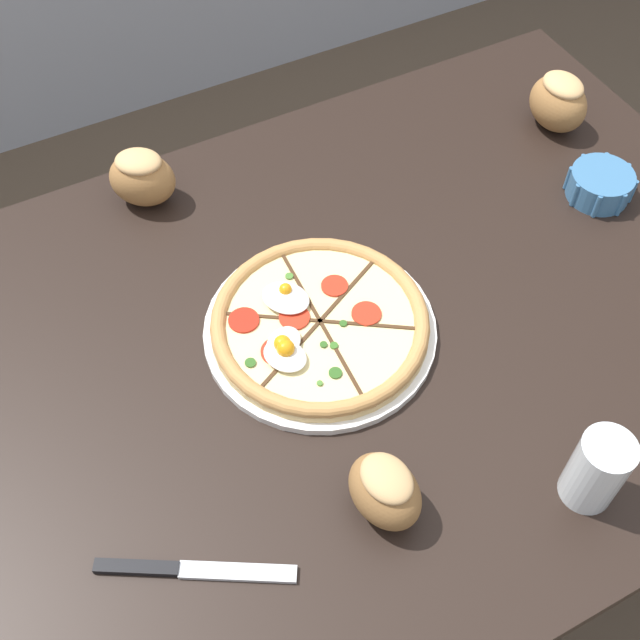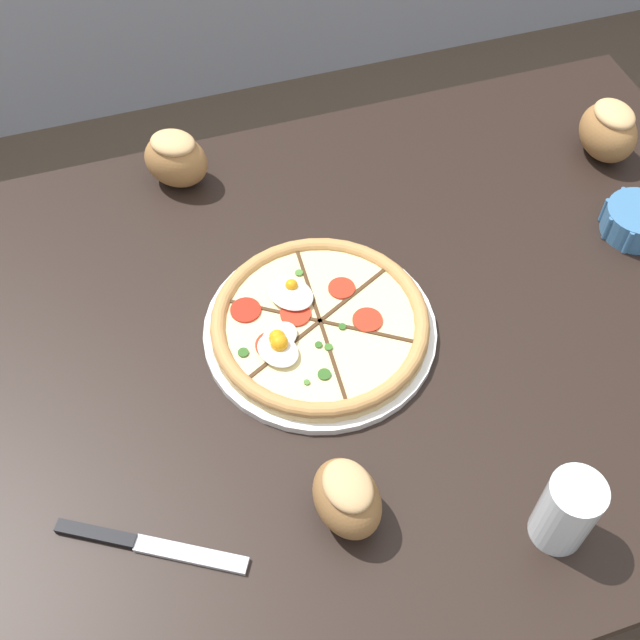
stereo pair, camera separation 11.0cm
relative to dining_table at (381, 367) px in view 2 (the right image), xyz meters
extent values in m
plane|color=brown|center=(0.00, 0.00, -0.65)|extent=(12.00, 12.00, 0.00)
cube|color=black|center=(0.00, 0.00, 0.09)|extent=(1.25, 0.93, 0.03)
cube|color=black|center=(-0.57, 0.42, -0.29)|extent=(0.06, 0.06, 0.73)
cube|color=black|center=(0.57, 0.42, -0.29)|extent=(0.06, 0.06, 0.73)
cylinder|color=white|center=(-0.09, 0.02, 0.11)|extent=(0.33, 0.33, 0.01)
cylinder|color=#DBB775|center=(-0.09, 0.02, 0.12)|extent=(0.30, 0.30, 0.01)
cylinder|color=beige|center=(-0.09, 0.02, 0.13)|extent=(0.27, 0.27, 0.00)
torus|color=tan|center=(-0.09, 0.02, 0.13)|extent=(0.30, 0.30, 0.02)
cube|color=#472D19|center=(-0.15, 0.06, 0.13)|extent=(0.12, 0.08, 0.00)
cube|color=#472D19|center=(-0.15, -0.01, 0.13)|extent=(0.12, 0.07, 0.00)
cube|color=#472D19|center=(-0.09, -0.05, 0.13)|extent=(0.01, 0.13, 0.00)
cube|color=#472D19|center=(-0.03, -0.02, 0.13)|extent=(0.12, 0.08, 0.00)
cube|color=#472D19|center=(-0.03, 0.05, 0.13)|extent=(0.12, 0.07, 0.00)
cube|color=#472D19|center=(-0.09, 0.09, 0.13)|extent=(0.01, 0.13, 0.00)
cylinder|color=red|center=(-0.17, 0.00, 0.13)|extent=(0.05, 0.05, 0.00)
cylinder|color=red|center=(-0.12, 0.04, 0.13)|extent=(0.04, 0.04, 0.00)
cylinder|color=red|center=(-0.03, 0.00, 0.13)|extent=(0.04, 0.04, 0.00)
cylinder|color=red|center=(-0.18, 0.07, 0.13)|extent=(0.04, 0.04, 0.00)
cylinder|color=red|center=(-0.04, 0.06, 0.13)|extent=(0.04, 0.04, 0.00)
ellipsoid|color=white|center=(-0.15, 0.01, 0.14)|extent=(0.07, 0.07, 0.01)
sphere|color=orange|center=(-0.16, 0.00, 0.14)|extent=(0.02, 0.02, 0.02)
ellipsoid|color=white|center=(-0.16, -0.01, 0.14)|extent=(0.07, 0.08, 0.01)
sphere|color=orange|center=(-0.16, -0.01, 0.14)|extent=(0.02, 0.02, 0.02)
ellipsoid|color=white|center=(-0.12, 0.07, 0.14)|extent=(0.08, 0.09, 0.01)
sphere|color=orange|center=(-0.11, 0.08, 0.14)|extent=(0.02, 0.02, 0.02)
cylinder|color=#477A2D|center=(-0.09, 0.11, 0.13)|extent=(0.01, 0.01, 0.00)
cylinder|color=#477A2D|center=(-0.14, -0.07, 0.13)|extent=(0.01, 0.01, 0.00)
cylinder|color=#2D5B1E|center=(-0.11, -0.07, 0.13)|extent=(0.02, 0.02, 0.00)
cylinder|color=#386B23|center=(-0.09, -0.03, 0.13)|extent=(0.01, 0.01, 0.00)
cylinder|color=#477A2D|center=(-0.11, 0.03, 0.13)|extent=(0.02, 0.02, 0.00)
cylinder|color=#2D5B1E|center=(-0.21, 0.00, 0.13)|extent=(0.01, 0.01, 0.00)
cylinder|color=#477A2D|center=(-0.16, 0.01, 0.13)|extent=(0.02, 0.02, 0.00)
cylinder|color=#2D5B1E|center=(-0.07, 0.00, 0.13)|extent=(0.01, 0.01, 0.00)
cylinder|color=#2D5B1E|center=(-0.11, -0.02, 0.13)|extent=(0.01, 0.01, 0.00)
cylinder|color=teal|center=(0.43, 0.06, 0.12)|extent=(0.10, 0.10, 0.05)
cylinder|color=gold|center=(0.43, 0.06, 0.13)|extent=(0.08, 0.08, 0.02)
cylinder|color=teal|center=(0.43, 0.11, 0.12)|extent=(0.01, 0.01, 0.04)
cylinder|color=teal|center=(0.39, 0.09, 0.12)|extent=(0.01, 0.01, 0.04)
cylinder|color=teal|center=(0.38, 0.06, 0.12)|extent=(0.01, 0.01, 0.04)
cylinder|color=teal|center=(0.39, 0.02, 0.12)|extent=(0.01, 0.01, 0.04)
ellipsoid|color=olive|center=(-0.14, -0.25, 0.14)|extent=(0.09, 0.11, 0.09)
ellipsoid|color=tan|center=(-0.14, -0.25, 0.18)|extent=(0.07, 0.08, 0.03)
ellipsoid|color=#A3703D|center=(0.47, 0.23, 0.15)|extent=(0.09, 0.11, 0.09)
ellipsoid|color=tan|center=(0.47, 0.23, 0.19)|extent=(0.06, 0.08, 0.03)
ellipsoid|color=#A3703D|center=(-0.22, 0.38, 0.15)|extent=(0.13, 0.13, 0.09)
ellipsoid|color=tan|center=(-0.22, 0.38, 0.18)|extent=(0.09, 0.09, 0.03)
cube|color=silver|center=(-0.33, -0.24, 0.11)|extent=(0.13, 0.08, 0.01)
cube|color=black|center=(-0.43, -0.18, 0.11)|extent=(0.09, 0.06, 0.01)
cylinder|color=white|center=(0.09, -0.34, 0.16)|extent=(0.07, 0.07, 0.11)
cylinder|color=silver|center=(0.09, -0.34, 0.14)|extent=(0.06, 0.06, 0.06)
camera|label=1|loc=(-0.39, -0.56, 1.02)|focal=45.00mm
camera|label=2|loc=(-0.29, -0.60, 1.02)|focal=45.00mm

